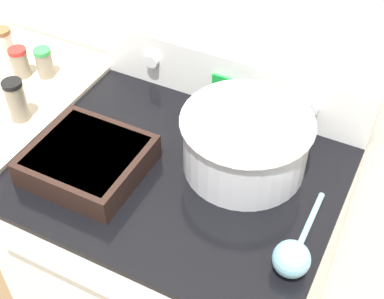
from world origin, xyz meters
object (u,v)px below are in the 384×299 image
spice_jar_black_cap (16,100)px  spice_jar_green_cap (44,63)px  casserole_dish (88,159)px  spice_jar_brown_cap (6,47)px  mixing_bowl (246,140)px  ladle (293,256)px  spice_jar_red_cap (20,62)px

spice_jar_black_cap → spice_jar_green_cap: spice_jar_black_cap is taller
casserole_dish → spice_jar_brown_cap: bearing=151.5°
spice_jar_brown_cap → spice_jar_black_cap: bearing=-43.2°
spice_jar_black_cap → spice_jar_brown_cap: 0.27m
mixing_bowl → ladle: bearing=-48.4°
ladle → spice_jar_green_cap: 0.93m
spice_jar_red_cap → spice_jar_brown_cap: 0.08m
ladle → spice_jar_brown_cap: spice_jar_brown_cap is taller
mixing_bowl → ladle: (0.21, -0.23, -0.05)m
mixing_bowl → spice_jar_red_cap: 0.73m
spice_jar_green_cap → ladle: bearing=-19.1°
ladle → spice_jar_brown_cap: 1.05m
ladle → spice_jar_brown_cap: bearing=163.7°
spice_jar_red_cap → spice_jar_brown_cap: bearing=160.7°
mixing_bowl → spice_jar_green_cap: (-0.67, 0.07, -0.03)m
casserole_dish → ladle: (0.54, -0.04, -0.00)m
mixing_bowl → ladle: 0.31m
ladle → spice_jar_green_cap: (-0.88, 0.30, 0.02)m
spice_jar_green_cap → spice_jar_red_cap: size_ratio=0.99×
mixing_bowl → spice_jar_black_cap: bearing=-168.9°
casserole_dish → spice_jar_brown_cap: spice_jar_brown_cap is taller
spice_jar_black_cap → spice_jar_red_cap: spice_jar_black_cap is taller
ladle → spice_jar_black_cap: bearing=172.1°
spice_jar_black_cap → spice_jar_red_cap: 0.20m
spice_jar_black_cap → spice_jar_green_cap: bearing=107.8°
casserole_dish → mixing_bowl: bearing=29.6°
casserole_dish → spice_jar_red_cap: 0.46m
ladle → spice_jar_black_cap: (-0.81, 0.11, 0.04)m
mixing_bowl → spice_jar_brown_cap: 0.81m
casserole_dish → spice_jar_brown_cap: 0.53m
mixing_bowl → spice_jar_green_cap: bearing=174.0°
spice_jar_red_cap → mixing_bowl: bearing=-3.1°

